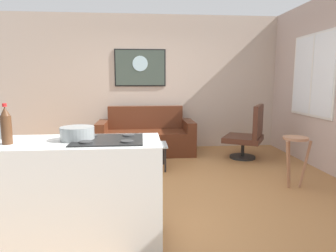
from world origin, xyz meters
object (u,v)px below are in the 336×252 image
(bar_stool, at_px, (295,148))
(mixing_bowl, at_px, (77,134))
(soda_bottle, at_px, (6,126))
(wall_painting, at_px, (140,68))
(armchair, at_px, (248,135))
(coffee_table, at_px, (140,147))
(couch, at_px, (146,138))

(bar_stool, relative_size, mixing_bowl, 2.37)
(soda_bottle, height_order, wall_painting, wall_painting)
(armchair, xyz_separation_m, bar_stool, (0.10, -1.48, 0.08))
(coffee_table, distance_m, wall_painting, 2.05)
(coffee_table, bearing_deg, bar_stool, -25.87)
(soda_bottle, xyz_separation_m, wall_painting, (1.09, 3.82, 0.63))
(mixing_bowl, distance_m, wall_painting, 3.81)
(bar_stool, height_order, mixing_bowl, mixing_bowl)
(armchair, bearing_deg, soda_bottle, -138.36)
(soda_bottle, bearing_deg, bar_stool, 21.47)
(coffee_table, relative_size, wall_painting, 0.83)
(couch, height_order, coffee_table, couch)
(mixing_bowl, bearing_deg, bar_stool, 23.24)
(mixing_bowl, bearing_deg, couch, 78.61)
(couch, xyz_separation_m, mixing_bowl, (-0.64, -3.18, 0.68))
(armchair, distance_m, mixing_bowl, 3.67)
(couch, xyz_separation_m, armchair, (1.89, -0.57, 0.15))
(wall_painting, bearing_deg, coffee_table, -90.39)
(bar_stool, xyz_separation_m, mixing_bowl, (-2.63, -1.13, 0.45))
(armchair, bearing_deg, couch, 163.14)
(armchair, bearing_deg, wall_painting, 151.30)
(wall_painting, bearing_deg, soda_bottle, -105.87)
(armchair, relative_size, bar_stool, 1.45)
(coffee_table, distance_m, armchair, 2.05)
(soda_bottle, bearing_deg, mixing_bowl, 12.28)
(couch, bearing_deg, bar_stool, -45.91)
(couch, relative_size, mixing_bowl, 6.44)
(coffee_table, height_order, bar_stool, bar_stool)
(coffee_table, distance_m, soda_bottle, 2.61)
(couch, xyz_separation_m, coffee_table, (-0.11, -1.04, 0.06))
(bar_stool, xyz_separation_m, wall_painting, (-2.09, 2.57, 1.17))
(couch, relative_size, soda_bottle, 5.60)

